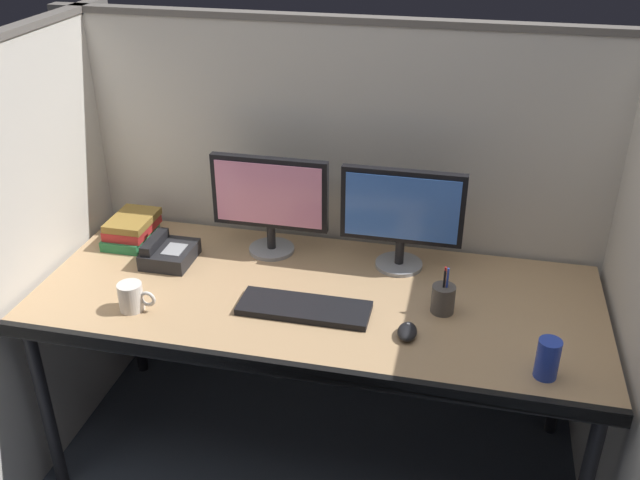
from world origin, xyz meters
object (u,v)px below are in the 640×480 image
pen_cup (443,299)px  book_stack (132,229)px  computer_mouse (407,332)px  desk_phone (168,253)px  monitor_right (402,213)px  keyboard_main (304,308)px  soda_can (548,359)px  desk (316,308)px  monitor_left (270,199)px  coffee_mug (132,297)px

pen_cup → book_stack: bearing=169.2°
computer_mouse → desk_phone: (-0.91, 0.27, 0.02)m
monitor_right → pen_cup: monitor_right is taller
monitor_right → keyboard_main: monitor_right is taller
monitor_right → soda_can: 0.73m
monitor_right → computer_mouse: bearing=-79.5°
desk → keyboard_main: (-0.02, -0.10, 0.06)m
desk → desk_phone: bearing=169.3°
monitor_left → book_stack: bearing=-176.0°
desk → pen_cup: bearing=-0.3°
desk → computer_mouse: computer_mouse is taller
monitor_right → soda_can: monitor_right is taller
computer_mouse → soda_can: bearing=-14.5°
keyboard_main → computer_mouse: 0.35m
desk → pen_cup: (0.42, -0.00, 0.10)m
soda_can → desk: bearing=159.8°
keyboard_main → desk: bearing=80.8°
desk_phone → coffee_mug: coffee_mug is taller
monitor_right → desk_phone: (-0.83, -0.15, -0.18)m
keyboard_main → coffee_mug: 0.56m
desk → keyboard_main: size_ratio=4.42×
desk → pen_cup: pen_cup is taller
soda_can → computer_mouse: bearing=165.5°
computer_mouse → book_stack: book_stack is taller
monitor_left → coffee_mug: (-0.33, -0.48, -0.17)m
soda_can → pen_cup: bearing=139.2°
desk_phone → coffee_mug: 0.32m
computer_mouse → book_stack: (-1.11, 0.39, 0.03)m
desk → book_stack: size_ratio=8.50×
monitor_right → computer_mouse: 0.47m
desk → soda_can: bearing=-20.2°
pen_cup → computer_mouse: bearing=-120.6°
desk → pen_cup: size_ratio=11.48×
keyboard_main → desk_phone: (-0.56, 0.21, 0.02)m
monitor_left → book_stack: 0.57m
pen_cup → monitor_left: bearing=157.7°
monitor_left → pen_cup: (0.65, -0.27, -0.17)m
soda_can → coffee_mug: 1.29m
soda_can → keyboard_main: bearing=167.2°
desk → monitor_right: 0.45m
monitor_left → soda_can: monitor_left is taller
monitor_right → desk_phone: monitor_right is taller
monitor_left → keyboard_main: 0.47m
keyboard_main → coffee_mug: size_ratio=3.41×
book_stack → computer_mouse: bearing=-19.5°
keyboard_main → desk_phone: 0.60m
keyboard_main → soda_can: soda_can is taller
soda_can → pen_cup: (-0.31, 0.27, -0.01)m
desk_phone → monitor_left: bearing=24.2°
keyboard_main → book_stack: bearing=156.9°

